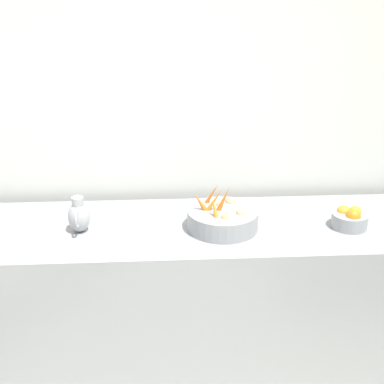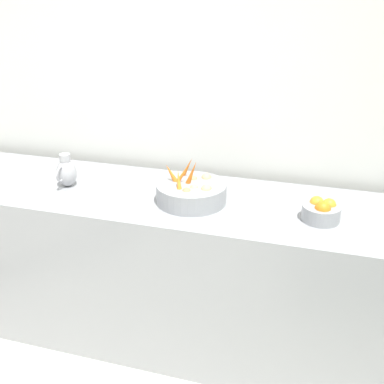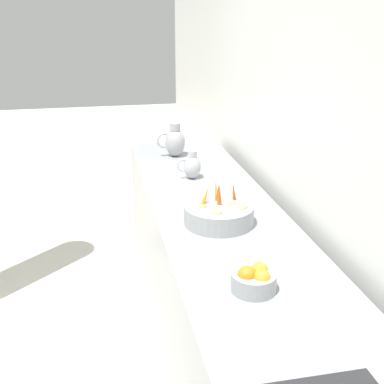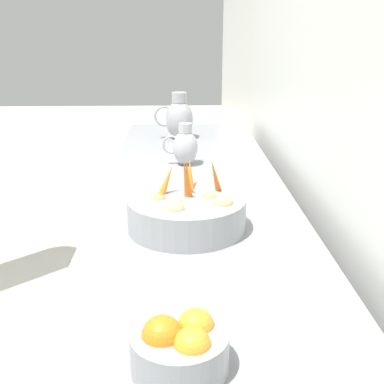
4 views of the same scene
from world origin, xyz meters
name	(u,v)px [view 2 (image 2 of 4)]	position (x,y,z in m)	size (l,w,h in m)	color
tile_wall_left	(302,77)	(-1.95, 0.66, 1.50)	(0.10, 8.86, 3.00)	silver
prep_counter	(190,271)	(-1.48, 0.16, 0.46)	(0.71, 3.27, 0.92)	gray
vegetable_colander	(191,192)	(-1.44, 0.18, 0.97)	(0.37, 0.37, 0.24)	gray
orange_bowl	(321,211)	(-1.42, 0.84, 0.97)	(0.18, 0.18, 0.11)	gray
metal_pitcher_short	(66,172)	(-1.45, -0.55, 1.00)	(0.16, 0.11, 0.19)	#A3A3A8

